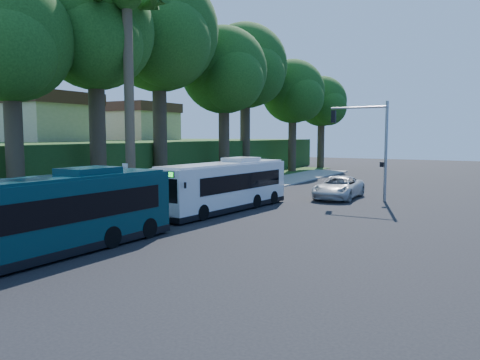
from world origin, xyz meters
The scene contains 19 objects.
ground centered at (0.00, 0.00, 0.00)m, with size 140.00×140.00×0.00m, color black.
sidewalk centered at (-7.30, 0.00, 0.06)m, with size 4.50×70.00×0.12m, color gray.
red_curb centered at (-5.00, -4.00, 0.07)m, with size 0.25×30.00×0.13m, color maroon.
grass_verge centered at (-13.00, 5.00, 0.03)m, with size 8.00×70.00×0.06m, color #234719.
bus_shelter centered at (-7.26, -2.86, 1.81)m, with size 3.20×1.51×2.55m.
stop_sign_pole centered at (-5.40, -5.00, 2.08)m, with size 0.35×0.06×3.17m.
traffic_signal_pole centered at (3.78, 10.00, 4.42)m, with size 4.10×0.30×7.00m.
palm_tree centered at (-8.20, -1.50, 12.38)m, with size 4.20×4.20×14.40m.
hillside_backdrop centered at (-26.30, 15.10, 2.44)m, with size 24.00×60.00×8.80m.
tree_0 centered at (-12.40, -0.02, 11.20)m, with size 8.40×8.00×15.70m.
tree_1 centered at (-13.37, 7.98, 12.73)m, with size 10.50×10.00×18.26m.
tree_2 centered at (-11.89, 15.98, 10.48)m, with size 8.82×8.40×15.12m.
tree_3 centered at (-13.88, 23.98, 11.98)m, with size 10.08×9.60×17.28m.
tree_4 centered at (-11.40, 31.98, 9.73)m, with size 8.40×8.00×14.14m.
tree_5 centered at (-10.41, 39.99, 8.96)m, with size 7.35×7.00×12.86m.
tree_6 centered at (-12.91, -6.01, 9.71)m, with size 7.56×7.20×13.74m.
white_bus centered at (-2.95, 1.18, 1.57)m, with size 3.35×10.97×3.22m.
teal_bus centered at (-3.23, -11.29, 1.62)m, with size 2.87×11.21×3.31m.
pickup centered at (1.48, 9.97, 0.81)m, with size 2.70×5.86×1.63m, color silver.
Camera 1 is at (11.80, -23.42, 4.66)m, focal length 35.00 mm.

